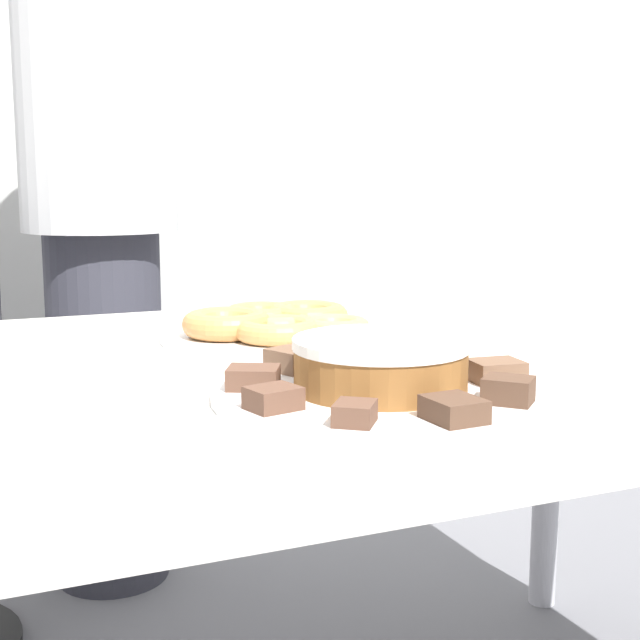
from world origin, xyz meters
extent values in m
cube|color=beige|center=(0.00, 1.62, 1.30)|extent=(8.00, 0.05, 2.60)
cube|color=silver|center=(0.00, 0.00, 0.71)|extent=(1.84, 1.04, 0.03)
cylinder|color=silver|center=(0.86, 0.46, 0.35)|extent=(0.06, 0.06, 0.70)
cylinder|color=#383842|center=(-0.02, 1.00, 0.42)|extent=(0.27, 0.27, 0.85)
cylinder|color=silver|center=(-0.02, 1.00, 1.19)|extent=(0.36, 0.36, 0.67)
cylinder|color=white|center=(0.07, -0.24, 0.73)|extent=(0.38, 0.38, 0.01)
cylinder|color=white|center=(0.09, 0.15, 0.73)|extent=(0.35, 0.35, 0.01)
cylinder|color=brown|center=(0.07, -0.24, 0.76)|extent=(0.19, 0.19, 0.05)
cylinder|color=white|center=(0.07, -0.24, 0.79)|extent=(0.20, 0.20, 0.01)
cube|color=brown|center=(0.01, -0.11, 0.75)|extent=(0.06, 0.07, 0.03)
cube|color=brown|center=(-0.06, -0.18, 0.75)|extent=(0.07, 0.07, 0.02)
cube|color=brown|center=(-0.07, -0.27, 0.75)|extent=(0.06, 0.05, 0.02)
cube|color=brown|center=(-0.02, -0.36, 0.75)|extent=(0.06, 0.06, 0.02)
cube|color=#513828|center=(0.08, -0.39, 0.75)|extent=(0.05, 0.06, 0.02)
cube|color=#513828|center=(0.17, -0.35, 0.75)|extent=(0.07, 0.07, 0.03)
cube|color=brown|center=(0.21, -0.26, 0.75)|extent=(0.06, 0.06, 0.03)
cube|color=brown|center=(0.19, -0.16, 0.75)|extent=(0.07, 0.07, 0.03)
cube|color=brown|center=(0.11, -0.10, 0.75)|extent=(0.06, 0.07, 0.03)
torus|color=tan|center=(0.09, 0.15, 0.75)|extent=(0.11, 0.11, 0.03)
torus|color=#C68447|center=(0.09, 0.21, 0.75)|extent=(0.12, 0.12, 0.04)
torus|color=#C68447|center=(0.02, 0.15, 0.76)|extent=(0.13, 0.13, 0.04)
torus|color=#D18E4C|center=(0.07, 0.09, 0.75)|extent=(0.13, 0.13, 0.03)
torus|color=tan|center=(0.16, 0.08, 0.75)|extent=(0.11, 0.11, 0.03)
torus|color=#C68447|center=(0.16, 0.18, 0.75)|extent=(0.13, 0.13, 0.04)
camera|label=1|loc=(-0.38, -1.11, 0.97)|focal=50.00mm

